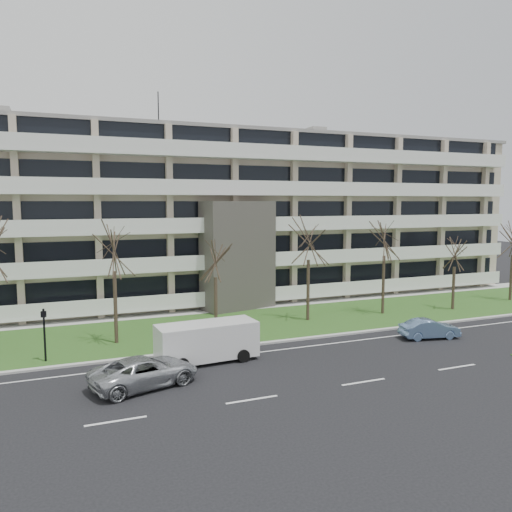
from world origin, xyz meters
name	(u,v)px	position (x,y,z in m)	size (l,w,h in m)	color
ground	(364,382)	(0.00, 0.00, 0.00)	(160.00, 160.00, 0.00)	black
grass_verge	(263,323)	(0.00, 13.00, 0.03)	(90.00, 10.00, 0.06)	#32511B
curb	(293,340)	(0.00, 8.00, 0.06)	(90.00, 0.35, 0.12)	#B2B2AD
sidewalk	(238,308)	(0.00, 18.50, 0.04)	(90.00, 2.00, 0.08)	#B2B2AD
lane_edge_line	(304,347)	(0.00, 6.50, 0.01)	(90.00, 0.12, 0.01)	white
apartment_building	(213,216)	(-0.01, 25.32, 7.61)	(60.50, 15.10, 18.75)	#B8A88F
silver_pickup	(145,372)	(-10.24, 3.51, 0.73)	(2.43, 5.28, 1.47)	#B3B6BB
blue_sedan	(429,329)	(8.61, 5.19, 0.64)	(1.35, 3.86, 1.27)	#6A8BB8
white_van	(208,338)	(-6.25, 6.10, 1.31)	(5.77, 2.61, 2.19)	silver
pedestrian_signal	(44,328)	(-14.80, 9.31, 1.94)	(0.31, 0.25, 3.05)	black
tree_2	(113,242)	(-10.68, 11.62, 6.44)	(4.14, 4.14, 8.28)	#382B21
tree_3	(215,256)	(-4.04, 11.75, 5.34)	(3.44, 3.44, 6.88)	#382B21
tree_4	(309,236)	(3.48, 12.56, 6.44)	(4.14, 4.14, 8.27)	#382B21
tree_5	(385,233)	(10.09, 12.29, 6.52)	(4.19, 4.19, 8.39)	#382B21
tree_6	(455,250)	(16.47, 11.43, 4.99)	(3.21, 3.21, 6.42)	#382B21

